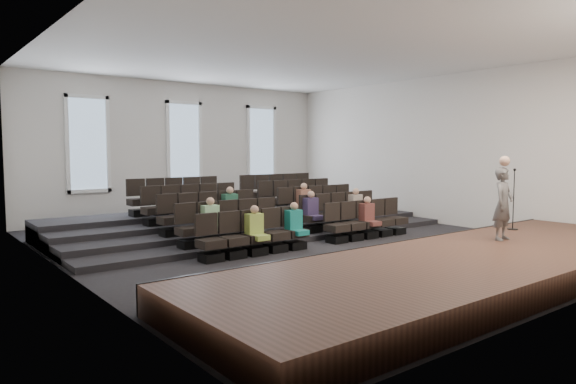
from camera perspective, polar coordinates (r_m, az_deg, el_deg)
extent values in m
plane|color=black|center=(13.95, 1.56, -5.63)|extent=(14.00, 14.00, 0.00)
cube|color=white|center=(13.96, 1.61, 15.05)|extent=(12.00, 14.00, 0.02)
cube|color=silver|center=(19.67, -11.52, 4.58)|extent=(12.00, 0.04, 5.00)
cube|color=silver|center=(10.95, -23.67, 4.32)|extent=(0.04, 14.00, 5.00)
cube|color=silver|center=(18.15, 16.51, 4.49)|extent=(0.04, 14.00, 5.00)
cube|color=#4F2F22|center=(10.54, 19.58, -7.88)|extent=(11.80, 3.60, 0.50)
cube|color=black|center=(11.56, 12.14, -6.62)|extent=(11.80, 0.06, 0.52)
cube|color=black|center=(15.78, -3.81, -4.17)|extent=(11.80, 4.80, 0.15)
cube|color=black|center=(16.20, -4.85, -3.67)|extent=(11.80, 3.75, 0.30)
cube|color=black|center=(16.63, -5.83, -3.21)|extent=(11.80, 2.70, 0.45)
cube|color=black|center=(17.07, -6.77, -2.76)|extent=(11.80, 1.65, 0.60)
cube|color=black|center=(11.71, -8.55, -7.17)|extent=(0.47, 0.43, 0.20)
cube|color=black|center=(11.65, -8.57, -5.68)|extent=(0.55, 0.50, 0.19)
cube|color=black|center=(11.77, -9.09, -3.56)|extent=(0.55, 0.08, 0.50)
cube|color=black|center=(12.01, -6.03, -6.85)|extent=(0.47, 0.43, 0.20)
cube|color=black|center=(11.95, -6.04, -5.40)|extent=(0.55, 0.50, 0.19)
cube|color=black|center=(12.06, -6.59, -3.33)|extent=(0.55, 0.08, 0.50)
cube|color=black|center=(12.33, -3.64, -6.54)|extent=(0.47, 0.43, 0.20)
cube|color=black|center=(12.27, -3.65, -5.12)|extent=(0.55, 0.50, 0.19)
cube|color=black|center=(12.38, -4.21, -3.11)|extent=(0.55, 0.08, 0.50)
cube|color=black|center=(12.67, -1.38, -6.23)|extent=(0.47, 0.43, 0.20)
cube|color=black|center=(12.61, -1.38, -4.84)|extent=(0.55, 0.50, 0.19)
cube|color=black|center=(12.72, -1.95, -2.90)|extent=(0.55, 0.08, 0.50)
cube|color=black|center=(13.02, 0.76, -5.92)|extent=(0.47, 0.43, 0.20)
cube|color=black|center=(12.97, 0.76, -4.58)|extent=(0.55, 0.50, 0.19)
cube|color=black|center=(13.07, 0.19, -2.69)|extent=(0.55, 0.08, 0.50)
cube|color=black|center=(13.96, 5.44, -5.23)|extent=(0.47, 0.43, 0.20)
cube|color=black|center=(13.91, 5.45, -3.97)|extent=(0.55, 0.50, 0.19)
cube|color=black|center=(14.01, 4.88, -2.22)|extent=(0.55, 0.08, 0.50)
cube|color=black|center=(14.37, 7.19, -4.96)|extent=(0.47, 0.43, 0.20)
cube|color=black|center=(14.32, 7.21, -3.74)|extent=(0.55, 0.50, 0.19)
cube|color=black|center=(14.42, 6.63, -2.03)|extent=(0.55, 0.08, 0.50)
cube|color=black|center=(14.79, 8.85, -4.70)|extent=(0.47, 0.43, 0.20)
cube|color=black|center=(14.75, 8.86, -3.52)|extent=(0.55, 0.50, 0.19)
cube|color=black|center=(14.84, 8.29, -1.86)|extent=(0.55, 0.08, 0.50)
cube|color=black|center=(15.23, 10.40, -4.46)|extent=(0.47, 0.43, 0.20)
cube|color=black|center=(15.18, 10.42, -3.30)|extent=(0.55, 0.50, 0.19)
cube|color=black|center=(15.27, 9.86, -1.70)|extent=(0.55, 0.08, 0.50)
cube|color=black|center=(15.68, 11.87, -4.22)|extent=(0.47, 0.43, 0.20)
cube|color=black|center=(15.63, 11.89, -3.10)|extent=(0.55, 0.50, 0.19)
cube|color=black|center=(15.72, 11.33, -1.54)|extent=(0.55, 0.08, 0.50)
cube|color=black|center=(12.59, -10.90, -5.68)|extent=(0.47, 0.43, 0.20)
cube|color=black|center=(12.54, -10.92, -4.28)|extent=(0.55, 0.50, 0.19)
cube|color=black|center=(12.67, -11.38, -2.33)|extent=(0.55, 0.08, 0.50)
cube|color=black|center=(12.87, -8.51, -5.42)|extent=(0.47, 0.43, 0.20)
cube|color=black|center=(12.82, -8.52, -4.06)|extent=(0.55, 0.50, 0.19)
cube|color=black|center=(12.95, -9.00, -2.15)|extent=(0.55, 0.08, 0.50)
cube|color=black|center=(13.17, -6.22, -5.17)|extent=(0.47, 0.43, 0.20)
cube|color=black|center=(13.12, -6.23, -3.84)|extent=(0.55, 0.50, 0.19)
cube|color=black|center=(13.24, -6.72, -1.97)|extent=(0.55, 0.08, 0.50)
cube|color=black|center=(13.49, -4.04, -4.92)|extent=(0.47, 0.43, 0.20)
cube|color=black|center=(13.44, -4.04, -3.62)|extent=(0.55, 0.50, 0.19)
cube|color=black|center=(13.56, -4.55, -1.80)|extent=(0.55, 0.08, 0.50)
cube|color=black|center=(13.82, -1.96, -4.68)|extent=(0.47, 0.43, 0.20)
cube|color=black|center=(13.78, -1.96, -3.41)|extent=(0.55, 0.50, 0.19)
cube|color=black|center=(13.89, -2.47, -1.63)|extent=(0.55, 0.08, 0.50)
cube|color=black|center=(14.71, 2.64, -4.12)|extent=(0.47, 0.43, 0.20)
cube|color=black|center=(14.66, 2.65, -2.92)|extent=(0.55, 0.50, 0.19)
cube|color=black|center=(14.77, 2.12, -1.26)|extent=(0.55, 0.08, 0.50)
cube|color=black|center=(15.10, 4.38, -3.90)|extent=(0.47, 0.43, 0.20)
cube|color=black|center=(15.05, 4.39, -2.73)|extent=(0.55, 0.50, 0.19)
cube|color=black|center=(15.16, 3.87, -1.12)|extent=(0.55, 0.08, 0.50)
cube|color=black|center=(15.50, 6.03, -3.69)|extent=(0.47, 0.43, 0.20)
cube|color=black|center=(15.46, 6.04, -2.55)|extent=(0.55, 0.50, 0.19)
cube|color=black|center=(15.57, 5.52, -0.98)|extent=(0.55, 0.08, 0.50)
cube|color=black|center=(15.92, 7.59, -3.48)|extent=(0.47, 0.43, 0.20)
cube|color=black|center=(15.88, 7.61, -2.38)|extent=(0.55, 0.50, 0.19)
cube|color=black|center=(15.98, 7.09, -0.85)|extent=(0.55, 0.08, 0.50)
cube|color=black|center=(16.35, 9.08, -3.29)|extent=(0.47, 0.43, 0.20)
cube|color=black|center=(16.31, 9.09, -2.21)|extent=(0.55, 0.50, 0.19)
cube|color=black|center=(16.41, 8.57, -0.72)|extent=(0.55, 0.08, 0.50)
cube|color=black|center=(13.50, -12.93, -4.37)|extent=(0.47, 0.42, 0.20)
cube|color=black|center=(13.46, -12.95, -3.07)|extent=(0.55, 0.50, 0.19)
cube|color=black|center=(13.60, -13.35, -1.26)|extent=(0.55, 0.08, 0.50)
cube|color=black|center=(13.76, -10.65, -4.17)|extent=(0.47, 0.42, 0.20)
cube|color=black|center=(13.72, -10.67, -2.89)|extent=(0.55, 0.50, 0.19)
cube|color=black|center=(13.86, -11.09, -1.11)|extent=(0.55, 0.08, 0.50)
cube|color=black|center=(14.04, -8.47, -3.96)|extent=(0.47, 0.42, 0.20)
cube|color=black|center=(14.00, -8.48, -2.71)|extent=(0.55, 0.50, 0.19)
cube|color=black|center=(14.13, -8.92, -0.97)|extent=(0.55, 0.08, 0.50)
cube|color=black|center=(14.34, -6.37, -3.76)|extent=(0.47, 0.42, 0.20)
cube|color=black|center=(14.30, -6.38, -2.53)|extent=(0.55, 0.50, 0.19)
cube|color=black|center=(14.43, -6.83, -0.83)|extent=(0.55, 0.08, 0.50)
cube|color=black|center=(14.66, -4.37, -3.56)|extent=(0.47, 0.42, 0.20)
cube|color=black|center=(14.61, -4.37, -2.36)|extent=(0.55, 0.50, 0.19)
cube|color=black|center=(14.75, -4.83, -0.70)|extent=(0.55, 0.08, 0.50)
cube|color=black|center=(15.49, 0.12, -3.11)|extent=(0.47, 0.42, 0.20)
cube|color=black|center=(15.45, 0.12, -1.97)|extent=(0.55, 0.50, 0.19)
cube|color=black|center=(15.58, -0.35, -0.40)|extent=(0.55, 0.08, 0.50)
cube|color=black|center=(15.86, 1.84, -2.93)|extent=(0.47, 0.42, 0.20)
cube|color=black|center=(15.83, 1.84, -1.81)|extent=(0.55, 0.50, 0.19)
cube|color=black|center=(15.95, 1.36, -0.28)|extent=(0.55, 0.08, 0.50)
cube|color=black|center=(16.25, 3.47, -2.75)|extent=(0.47, 0.42, 0.20)
cube|color=black|center=(16.21, 3.48, -1.67)|extent=(0.55, 0.50, 0.19)
cube|color=black|center=(16.33, 3.00, -0.17)|extent=(0.55, 0.08, 0.50)
cube|color=black|center=(16.65, 5.03, -2.58)|extent=(0.47, 0.42, 0.20)
cube|color=black|center=(16.61, 5.04, -1.52)|extent=(0.55, 0.50, 0.19)
cube|color=black|center=(16.73, 4.56, -0.07)|extent=(0.55, 0.08, 0.50)
cube|color=black|center=(17.06, 6.51, -2.42)|extent=(0.47, 0.42, 0.20)
cube|color=black|center=(17.02, 6.52, -1.39)|extent=(0.55, 0.50, 0.19)
cube|color=black|center=(17.13, 6.04, 0.03)|extent=(0.55, 0.08, 0.50)
cube|color=black|center=(14.43, -14.69, -3.23)|extent=(0.47, 0.42, 0.20)
cube|color=black|center=(14.39, -14.72, -2.01)|extent=(0.55, 0.50, 0.19)
cube|color=black|center=(14.55, -15.07, -0.32)|extent=(0.55, 0.08, 0.50)
cube|color=black|center=(14.67, -12.53, -3.06)|extent=(0.47, 0.42, 0.20)
cube|color=black|center=(14.64, -12.56, -1.86)|extent=(0.55, 0.50, 0.19)
cube|color=black|center=(14.79, -12.93, -0.20)|extent=(0.55, 0.08, 0.50)
cube|color=black|center=(14.93, -10.45, -2.89)|extent=(0.47, 0.42, 0.20)
cube|color=black|center=(14.90, -10.47, -1.71)|extent=(0.55, 0.50, 0.19)
cube|color=black|center=(15.05, -10.86, -0.09)|extent=(0.55, 0.08, 0.50)
cube|color=black|center=(15.22, -8.44, -2.73)|extent=(0.47, 0.42, 0.20)
cube|color=black|center=(15.18, -8.45, -1.57)|extent=(0.55, 0.50, 0.19)
cube|color=black|center=(15.32, -8.85, 0.03)|extent=(0.55, 0.08, 0.50)
cube|color=black|center=(15.52, -6.50, -2.57)|extent=(0.47, 0.42, 0.20)
cube|color=black|center=(15.48, -6.51, -1.43)|extent=(0.55, 0.50, 0.19)
cube|color=black|center=(15.62, -6.93, 0.13)|extent=(0.55, 0.08, 0.50)
cube|color=black|center=(16.31, -2.14, -2.19)|extent=(0.47, 0.42, 0.20)
cube|color=black|center=(16.27, -2.14, -1.11)|extent=(0.55, 0.50, 0.19)
cube|color=black|center=(16.41, -2.58, 0.38)|extent=(0.55, 0.08, 0.50)
cube|color=black|center=(16.66, -0.46, -2.04)|extent=(0.47, 0.42, 0.20)
cube|color=black|center=(16.63, -0.46, -0.98)|extent=(0.55, 0.50, 0.19)
cube|color=black|center=(16.76, -0.90, 0.47)|extent=(0.55, 0.08, 0.50)
cube|color=black|center=(17.03, 1.15, -1.90)|extent=(0.47, 0.42, 0.20)
cube|color=black|center=(17.00, 1.15, -0.86)|extent=(0.55, 0.50, 0.19)
cube|color=black|center=(17.13, 0.71, 0.56)|extent=(0.55, 0.08, 0.50)
cube|color=black|center=(17.41, 2.68, -1.76)|extent=(0.47, 0.42, 0.20)
cube|color=black|center=(17.38, 2.69, -0.74)|extent=(0.55, 0.50, 0.19)
cube|color=black|center=(17.50, 2.25, 0.64)|extent=(0.55, 0.08, 0.50)
cube|color=black|center=(17.80, 4.16, -1.62)|extent=(0.47, 0.42, 0.20)
cube|color=black|center=(17.77, 4.16, -0.63)|extent=(0.55, 0.50, 0.19)
cube|color=black|center=(17.89, 3.72, 0.72)|extent=(0.55, 0.08, 0.50)
cube|color=black|center=(15.38, -16.24, -2.22)|extent=(0.47, 0.42, 0.20)
cube|color=black|center=(15.34, -16.26, -1.07)|extent=(0.55, 0.50, 0.19)
cube|color=black|center=(15.51, -16.58, 0.50)|extent=(0.55, 0.08, 0.50)
cube|color=black|center=(15.60, -14.19, -2.08)|extent=(0.47, 0.42, 0.20)
cube|color=black|center=(15.57, -14.21, -0.95)|extent=(0.55, 0.50, 0.19)
cube|color=black|center=(15.73, -14.55, 0.60)|extent=(0.55, 0.08, 0.50)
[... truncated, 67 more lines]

